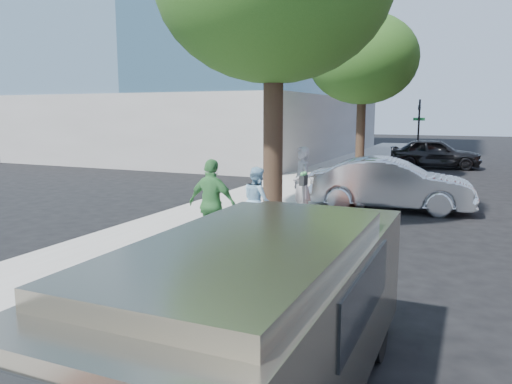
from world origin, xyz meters
The scene contains 14 objects.
ground centered at (0.00, 0.00, 0.00)m, with size 120.00×120.00×0.00m, color black.
sidewalk centered at (-1.50, 8.00, 0.07)m, with size 5.00×60.00×0.15m, color #9E9991.
brick_strip centered at (0.70, 8.00, 0.15)m, with size 0.60×60.00×0.01m, color brown.
curb centered at (1.05, 8.00, 0.07)m, with size 0.10×60.00×0.15m, color gray.
office_base centered at (-13.00, 22.00, 2.00)m, with size 18.20×22.20×4.00m, color gray.
signal_near centered at (0.90, 22.00, 2.25)m, with size 0.70×0.15×3.80m.
tree_far centered at (-0.50, 12.00, 5.30)m, with size 4.80×4.80×7.14m.
parking_meter centered at (0.60, 0.90, 1.21)m, with size 0.12×0.32×1.47m.
person_gray centered at (0.09, 2.25, 1.14)m, with size 0.72×0.47×1.97m, color #ADADB2.
person_officer centered at (-0.37, 0.37, 0.95)m, with size 0.78×0.61×1.60m, color #89B8D4.
person_green centered at (-0.70, -1.23, 1.10)m, with size 1.12×0.47×1.91m, color #3E8944.
sedan_silver centered at (1.93, 5.40, 0.81)m, with size 1.72×4.93×1.62m, color silver.
bg_car centered at (2.20, 18.47, 0.81)m, with size 1.92×4.76×1.62m, color black.
van centered at (2.50, -5.85, 1.03)m, with size 2.01×5.13×1.88m.
Camera 1 is at (4.35, -10.28, 3.02)m, focal length 35.00 mm.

